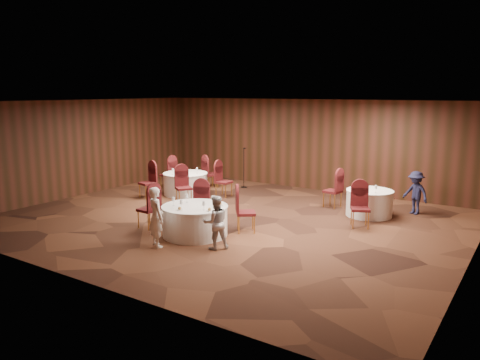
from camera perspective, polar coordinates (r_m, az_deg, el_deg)
The scene contains 15 objects.
ground at distance 12.92m, azimuth -1.23°, elevation -4.85°, with size 12.00×12.00×0.00m, color black.
room_shell at distance 12.53m, azimuth -1.27°, elevation 3.84°, with size 12.00×12.00×12.00m.
table_main at distance 11.51m, azimuth -5.51°, elevation -4.92°, with size 1.62×1.62×0.74m.
table_left at distance 16.07m, azimuth -6.66°, elevation -0.42°, with size 1.51×1.51×0.74m.
table_right at distance 13.72m, azimuth 15.48°, elevation -2.69°, with size 1.30×1.30×0.74m.
chairs_main at distance 12.17m, azimuth -4.98°, elevation -3.43°, with size 2.91×1.92×1.00m.
chairs_left at distance 16.04m, azimuth -6.48°, elevation 0.02°, with size 3.02×3.14×1.00m.
chairs_right at distance 13.47m, azimuth 12.71°, elevation -2.27°, with size 2.07×2.28×1.00m.
tabletop_main at distance 11.24m, azimuth -5.31°, elevation -2.83°, with size 1.16×1.03×0.22m.
tabletop_left at distance 15.98m, azimuth -6.75°, elevation 1.14°, with size 0.89×0.83×0.22m.
tabletop_right at distance 13.28m, azimuth 16.23°, elevation -0.86°, with size 0.08×0.08×0.22m.
mic_stand at distance 17.09m, azimuth 0.48°, elevation 0.47°, with size 0.24×0.24×1.47m.
woman_a at distance 10.73m, azimuth -10.18°, elevation -4.46°, with size 0.50×0.33×1.38m, color white.
woman_b at distance 10.45m, azimuth -2.99°, elevation -5.18°, with size 0.59×0.46×1.21m, color #B3B3B8.
man_c at distance 14.27m, azimuth 20.61°, elevation -1.46°, with size 0.80×0.46×1.25m, color #161732.
Camera 1 is at (7.06, -10.24, 3.49)m, focal length 35.00 mm.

